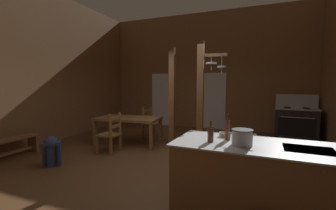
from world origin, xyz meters
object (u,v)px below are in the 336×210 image
object	(u,v)px
dining_table	(128,121)
backpack	(52,150)
kitchen_island	(262,180)
ladderback_chair_near_window	(151,123)
stockpot_on_counter	(242,137)
bottle_short_on_counter	(228,130)
mixing_bowl_on_counter	(225,134)
bottle_tall_on_counter	(211,133)
ladderback_chair_by_post	(111,134)
stove_range	(296,123)

from	to	relation	value
dining_table	backpack	distance (m)	2.07
kitchen_island	dining_table	bearing A→B (deg)	145.42
ladderback_chair_near_window	stockpot_on_counter	xyz separation A→B (m)	(2.80, -3.26, 0.54)
bottle_short_on_counter	mixing_bowl_on_counter	bearing A→B (deg)	106.71
bottle_tall_on_counter	backpack	bearing A→B (deg)	172.96
ladderback_chair_by_post	dining_table	bearing A→B (deg)	90.47
dining_table	mixing_bowl_on_counter	distance (m)	3.45
kitchen_island	bottle_tall_on_counter	distance (m)	0.84
stove_range	backpack	xyz separation A→B (m)	(-4.92, -4.27, -0.17)
ladderback_chair_near_window	dining_table	bearing A→B (deg)	-105.72
ladderback_chair_near_window	mixing_bowl_on_counter	size ratio (longest dim) A/B	5.81
dining_table	backpack	xyz separation A→B (m)	(-0.58, -1.96, -0.34)
kitchen_island	ladderback_chair_by_post	world-z (taller)	ladderback_chair_by_post
stove_range	ladderback_chair_near_window	distance (m)	4.34
bottle_tall_on_counter	stockpot_on_counter	bearing A→B (deg)	-4.61
stove_range	ladderback_chair_by_post	bearing A→B (deg)	-144.22
ladderback_chair_by_post	mixing_bowl_on_counter	xyz separation A→B (m)	(2.79, -1.19, 0.47)
stove_range	bottle_short_on_counter	world-z (taller)	stove_range
kitchen_island	bottle_short_on_counter	xyz separation A→B (m)	(-0.43, 0.09, 0.59)
ladderback_chair_by_post	bottle_tall_on_counter	xyz separation A→B (m)	(2.65, -1.54, 0.55)
kitchen_island	ladderback_chair_by_post	bearing A→B (deg)	156.14
ladderback_chair_near_window	mixing_bowl_on_counter	bearing A→B (deg)	-48.38
dining_table	stove_range	bearing A→B (deg)	28.00
ladderback_chair_by_post	stockpot_on_counter	bearing A→B (deg)	-27.36
stove_range	bottle_short_on_counter	bearing A→B (deg)	-108.36
stockpot_on_counter	bottle_short_on_counter	bearing A→B (deg)	132.48
stove_range	backpack	world-z (taller)	stove_range
kitchen_island	stove_range	world-z (taller)	stove_range
dining_table	kitchen_island	bearing A→B (deg)	-34.58
ladderback_chair_near_window	stockpot_on_counter	size ratio (longest dim) A/B	2.95
ladderback_chair_by_post	kitchen_island	bearing A→B (deg)	-23.86
stove_range	bottle_short_on_counter	xyz separation A→B (m)	(-1.49, -4.49, 0.55)
stove_range	stockpot_on_counter	bearing A→B (deg)	-105.44
ladderback_chair_near_window	bottle_short_on_counter	distance (m)	4.06
ladderback_chair_by_post	bottle_short_on_counter	size ratio (longest dim) A/B	2.74
stove_range	dining_table	xyz separation A→B (m)	(-4.34, -2.31, 0.17)
dining_table	ladderback_chair_near_window	bearing A→B (deg)	74.28
bottle_short_on_counter	ladderback_chair_near_window	bearing A→B (deg)	130.51
mixing_bowl_on_counter	bottle_short_on_counter	bearing A→B (deg)	-73.29
ladderback_chair_by_post	mixing_bowl_on_counter	size ratio (longest dim) A/B	5.81
dining_table	ladderback_chair_by_post	world-z (taller)	ladderback_chair_by_post
backpack	bottle_short_on_counter	distance (m)	3.51
ladderback_chair_near_window	bottle_short_on_counter	xyz separation A→B (m)	(2.61, -3.05, 0.58)
bottle_tall_on_counter	bottle_short_on_counter	size ratio (longest dim) A/B	0.78
dining_table	bottle_short_on_counter	distance (m)	3.61
ladderback_chair_near_window	bottle_tall_on_counter	xyz separation A→B (m)	(2.42, -3.23, 0.55)
dining_table	stockpot_on_counter	bearing A→B (deg)	-38.10
ladderback_chair_near_window	ladderback_chair_by_post	distance (m)	1.71
dining_table	bottle_short_on_counter	size ratio (longest dim) A/B	5.16
bottle_short_on_counter	dining_table	bearing A→B (deg)	142.65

